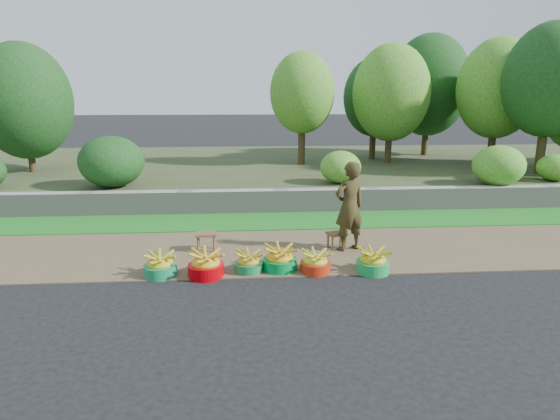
{
  "coord_description": "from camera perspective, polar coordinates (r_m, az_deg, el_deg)",
  "views": [
    {
      "loc": [
        -0.78,
        -6.67,
        2.73
      ],
      "look_at": [
        -0.2,
        1.3,
        0.75
      ],
      "focal_mm": 30.0,
      "sensor_mm": 36.0,
      "label": 1
    }
  ],
  "objects": [
    {
      "name": "grass_verge",
      "position": [
        10.31,
        0.33,
        -1.32
      ],
      "size": [
        80.0,
        1.5,
        0.04
      ],
      "primitive_type": "cube",
      "color": "#1C721E",
      "rests_on": "ground"
    },
    {
      "name": "stool_left",
      "position": [
        8.41,
        -9.01,
        -3.22
      ],
      "size": [
        0.38,
        0.3,
        0.32
      ],
      "rotation": [
        0.0,
        0.0,
        0.05
      ],
      "color": "brown",
      "rests_on": "dirt_shoulder"
    },
    {
      "name": "basin_a",
      "position": [
        7.47,
        -14.41,
        -6.59
      ],
      "size": [
        0.51,
        0.51,
        0.38
      ],
      "color": "#18814D",
      "rests_on": "ground"
    },
    {
      "name": "retaining_wall",
      "position": [
        11.07,
        -0.01,
        1.11
      ],
      "size": [
        80.0,
        0.35,
        0.55
      ],
      "primitive_type": "cube",
      "color": "gray",
      "rests_on": "ground"
    },
    {
      "name": "vegetation",
      "position": [
        14.33,
        -10.22,
        13.82
      ],
      "size": [
        35.01,
        8.18,
        4.89
      ],
      "color": "#382C15",
      "rests_on": "earth_bank"
    },
    {
      "name": "basin_c",
      "position": [
        7.41,
        -3.84,
        -6.45
      ],
      "size": [
        0.46,
        0.46,
        0.34
      ],
      "color": "#177840",
      "rests_on": "ground"
    },
    {
      "name": "basin_f",
      "position": [
        7.52,
        11.26,
        -6.22
      ],
      "size": [
        0.52,
        0.52,
        0.39
      ],
      "color": "green",
      "rests_on": "ground"
    },
    {
      "name": "basin_b",
      "position": [
        7.31,
        -9.03,
        -6.64
      ],
      "size": [
        0.55,
        0.55,
        0.41
      ],
      "color": "#AF0007",
      "rests_on": "ground"
    },
    {
      "name": "dirt_shoulder",
      "position": [
        8.41,
        1.39,
        -4.96
      ],
      "size": [
        80.0,
        2.5,
        0.02
      ],
      "primitive_type": "cube",
      "color": "brown",
      "rests_on": "ground"
    },
    {
      "name": "stool_right",
      "position": [
        8.5,
        6.92,
        -3.13
      ],
      "size": [
        0.39,
        0.34,
        0.29
      ],
      "rotation": [
        0.0,
        0.0,
        0.3
      ],
      "color": "brown",
      "rests_on": "dirt_shoulder"
    },
    {
      "name": "earth_bank",
      "position": [
        15.88,
        -1.29,
        4.93
      ],
      "size": [
        80.0,
        10.0,
        0.5
      ],
      "primitive_type": "cube",
      "color": "#384224",
      "rests_on": "ground"
    },
    {
      "name": "basin_d",
      "position": [
        7.46,
        -0.04,
        -6.06
      ],
      "size": [
        0.54,
        0.54,
        0.41
      ],
      "color": "#028537",
      "rests_on": "ground"
    },
    {
      "name": "ground_plane",
      "position": [
        7.25,
        2.34,
        -8.22
      ],
      "size": [
        120.0,
        120.0,
        0.0
      ],
      "primitive_type": "plane",
      "color": "black",
      "rests_on": "ground"
    },
    {
      "name": "vendor_woman",
      "position": [
        8.3,
        8.46,
        0.43
      ],
      "size": [
        0.68,
        0.57,
        1.59
      ],
      "primitive_type": "imported",
      "rotation": [
        0.0,
        0.0,
        3.52
      ],
      "color": "black",
      "rests_on": "dirt_shoulder"
    },
    {
      "name": "basin_e",
      "position": [
        7.4,
        4.32,
        -6.44
      ],
      "size": [
        0.48,
        0.48,
        0.36
      ],
      "color": "#AB260F",
      "rests_on": "ground"
    }
  ]
}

